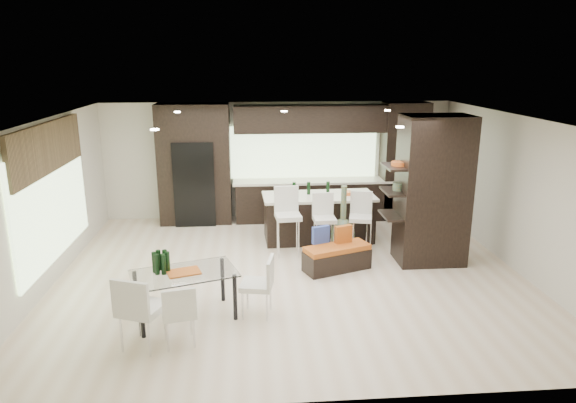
{
  "coord_description": "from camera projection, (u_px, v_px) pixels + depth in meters",
  "views": [
    {
      "loc": [
        -0.72,
        -8.3,
        3.62
      ],
      "look_at": [
        0.0,
        0.6,
        1.15
      ],
      "focal_mm": 32.0,
      "sensor_mm": 36.0,
      "label": 1
    }
  ],
  "objects": [
    {
      "name": "back_wall",
      "position": [
        278.0,
        160.0,
        11.99
      ],
      "size": [
        8.0,
        0.02,
        2.7
      ],
      "primitive_type": "cube",
      "color": "beige",
      "rests_on": "ground"
    },
    {
      "name": "ceiling",
      "position": [
        291.0,
        119.0,
        8.27
      ],
      "size": [
        8.0,
        7.0,
        0.02
      ],
      "primitive_type": "cube",
      "color": "white",
      "rests_on": "ground"
    },
    {
      "name": "stone_accent",
      "position": [
        48.0,
        148.0,
        8.28
      ],
      "size": [
        0.08,
        3.0,
        0.8
      ],
      "primitive_type": "cube",
      "color": "brown",
      "rests_on": "left_wall"
    },
    {
      "name": "dining_table",
      "position": [
        185.0,
        295.0,
        7.37
      ],
      "size": [
        1.64,
        1.23,
        0.7
      ],
      "primitive_type": "cube",
      "rotation": [
        0.0,
        0.0,
        0.31
      ],
      "color": "white",
      "rests_on": "ground"
    },
    {
      "name": "stool_left",
      "position": [
        288.0,
        228.0,
        9.74
      ],
      "size": [
        0.5,
        0.5,
        1.06
      ],
      "primitive_type": "cube",
      "rotation": [
        0.0,
        0.0,
        0.08
      ],
      "color": "silver",
      "rests_on": "ground"
    },
    {
      "name": "back_cabinetry",
      "position": [
        301.0,
        163.0,
        11.72
      ],
      "size": [
        6.8,
        0.68,
        2.7
      ],
      "primitive_type": "cube",
      "color": "black",
      "rests_on": "ground"
    },
    {
      "name": "left_wall",
      "position": [
        46.0,
        205.0,
        8.32
      ],
      "size": [
        0.02,
        7.0,
        2.7
      ],
      "primitive_type": "cube",
      "color": "beige",
      "rests_on": "ground"
    },
    {
      "name": "stool_mid",
      "position": [
        324.0,
        230.0,
        9.84
      ],
      "size": [
        0.43,
        0.43,
        0.94
      ],
      "primitive_type": "cube",
      "rotation": [
        0.0,
        0.0,
        0.04
      ],
      "color": "silver",
      "rests_on": "ground"
    },
    {
      "name": "window_back",
      "position": [
        304.0,
        152.0,
        11.95
      ],
      "size": [
        3.4,
        0.04,
        1.2
      ],
      "primitive_type": "cube",
      "color": "#B2D199",
      "rests_on": "back_wall"
    },
    {
      "name": "kitchen_island",
      "position": [
        318.0,
        217.0,
        10.6
      ],
      "size": [
        2.31,
        1.05,
        0.95
      ],
      "primitive_type": "cube",
      "rotation": [
        0.0,
        0.0,
        0.03
      ],
      "color": "black",
      "rests_on": "ground"
    },
    {
      "name": "right_wall",
      "position": [
        519.0,
        195.0,
        8.94
      ],
      "size": [
        0.02,
        7.0,
        2.7
      ],
      "primitive_type": "cube",
      "color": "beige",
      "rests_on": "ground"
    },
    {
      "name": "bench",
      "position": [
        337.0,
        258.0,
        9.11
      ],
      "size": [
        1.27,
        0.84,
        0.45
      ],
      "primitive_type": "cube",
      "rotation": [
        0.0,
        0.0,
        0.36
      ],
      "color": "black",
      "rests_on": "ground"
    },
    {
      "name": "chair_end",
      "position": [
        257.0,
        289.0,
        7.44
      ],
      "size": [
        0.52,
        0.52,
        0.83
      ],
      "primitive_type": "cube",
      "rotation": [
        0.0,
        0.0,
        1.38
      ],
      "color": "silver",
      "rests_on": "ground"
    },
    {
      "name": "window_left",
      "position": [
        53.0,
        201.0,
        8.51
      ],
      "size": [
        0.04,
        3.2,
        1.9
      ],
      "primitive_type": "cube",
      "color": "#B2D199",
      "rests_on": "left_wall"
    },
    {
      "name": "partition_column",
      "position": [
        433.0,
        191.0,
        9.22
      ],
      "size": [
        1.2,
        0.8,
        2.7
      ],
      "primitive_type": "cube",
      "color": "black",
      "rests_on": "ground"
    },
    {
      "name": "ceiling_spots",
      "position": [
        290.0,
        118.0,
        8.52
      ],
      "size": [
        4.0,
        3.0,
        0.02
      ],
      "primitive_type": "cube",
      "color": "white",
      "rests_on": "ceiling"
    },
    {
      "name": "chair_near",
      "position": [
        179.0,
        316.0,
        6.69
      ],
      "size": [
        0.51,
        0.51,
        0.79
      ],
      "primitive_type": "cube",
      "rotation": [
        0.0,
        0.0,
        0.22
      ],
      "color": "silver",
      "rests_on": "ground"
    },
    {
      "name": "floor_vase",
      "position": [
        343.0,
        219.0,
        9.93
      ],
      "size": [
        0.61,
        0.61,
        1.3
      ],
      "primitive_type": null,
      "rotation": [
        0.0,
        0.0,
        0.35
      ],
      "color": "#4D5C42",
      "rests_on": "ground"
    },
    {
      "name": "stool_right",
      "position": [
        360.0,
        229.0,
        9.89
      ],
      "size": [
        0.51,
        0.51,
        0.95
      ],
      "primitive_type": "cube",
      "rotation": [
        0.0,
        0.0,
        -0.24
      ],
      "color": "silver",
      "rests_on": "ground"
    },
    {
      "name": "refrigerator",
      "position": [
        195.0,
        182.0,
        11.59
      ],
      "size": [
        0.9,
        0.68,
        1.9
      ],
      "primitive_type": "cube",
      "color": "black",
      "rests_on": "ground"
    },
    {
      "name": "ground",
      "position": [
        291.0,
        274.0,
        8.99
      ],
      "size": [
        8.0,
        8.0,
        0.0
      ],
      "primitive_type": "plane",
      "color": "beige",
      "rests_on": "ground"
    },
    {
      "name": "chair_far",
      "position": [
        142.0,
        314.0,
        6.59
      ],
      "size": [
        0.66,
        0.66,
        0.94
      ],
      "primitive_type": "cube",
      "rotation": [
        0.0,
        0.0,
        -0.37
      ],
      "color": "silver",
      "rests_on": "ground"
    }
  ]
}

